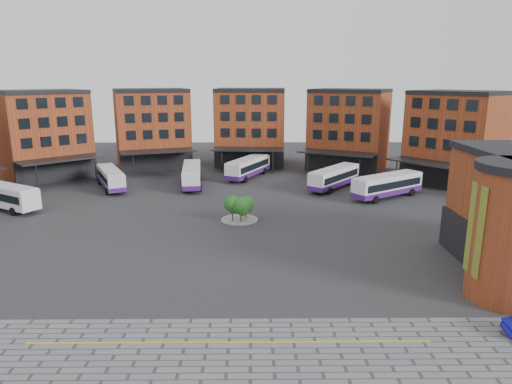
{
  "coord_description": "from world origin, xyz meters",
  "views": [
    {
      "loc": [
        3.51,
        -40.01,
        16.48
      ],
      "look_at": [
        3.96,
        9.82,
        4.0
      ],
      "focal_mm": 32.0,
      "sensor_mm": 36.0,
      "label": 1
    }
  ],
  "objects_px": {
    "bus_d": "(248,167)",
    "bus_f": "(387,185)",
    "bus_e": "(334,177)",
    "bus_a": "(4,195)",
    "bus_c": "(192,175)",
    "tree_island": "(240,207)",
    "bus_b": "(111,178)"
  },
  "relations": [
    {
      "from": "bus_a",
      "to": "bus_c",
      "type": "bearing_deg",
      "value": -29.35
    },
    {
      "from": "bus_b",
      "to": "bus_d",
      "type": "xyz_separation_m",
      "value": [
        20.98,
        7.82,
        0.15
      ]
    },
    {
      "from": "bus_c",
      "to": "bus_e",
      "type": "bearing_deg",
      "value": -10.89
    },
    {
      "from": "bus_b",
      "to": "bus_f",
      "type": "xyz_separation_m",
      "value": [
        40.74,
        -5.81,
        0.13
      ]
    },
    {
      "from": "bus_c",
      "to": "bus_e",
      "type": "height_order",
      "value": "bus_c"
    },
    {
      "from": "bus_c",
      "to": "bus_f",
      "type": "relative_size",
      "value": 1.05
    },
    {
      "from": "bus_c",
      "to": "bus_d",
      "type": "distance_m",
      "value": 10.77
    },
    {
      "from": "bus_c",
      "to": "bus_d",
      "type": "height_order",
      "value": "bus_d"
    },
    {
      "from": "tree_island",
      "to": "bus_c",
      "type": "distance_m",
      "value": 19.9
    },
    {
      "from": "bus_d",
      "to": "bus_c",
      "type": "bearing_deg",
      "value": -118.91
    },
    {
      "from": "bus_e",
      "to": "bus_f",
      "type": "bearing_deg",
      "value": -1.91
    },
    {
      "from": "bus_b",
      "to": "bus_e",
      "type": "distance_m",
      "value": 34.2
    },
    {
      "from": "bus_d",
      "to": "bus_f",
      "type": "distance_m",
      "value": 24.01
    },
    {
      "from": "tree_island",
      "to": "bus_b",
      "type": "distance_m",
      "value": 26.14
    },
    {
      "from": "bus_a",
      "to": "bus_b",
      "type": "distance_m",
      "value": 15.2
    },
    {
      "from": "bus_a",
      "to": "bus_f",
      "type": "bearing_deg",
      "value": -52.92
    },
    {
      "from": "bus_d",
      "to": "bus_e",
      "type": "distance_m",
      "value": 15.46
    },
    {
      "from": "bus_c",
      "to": "bus_d",
      "type": "xyz_separation_m",
      "value": [
        8.79,
        6.22,
        0.03
      ]
    },
    {
      "from": "bus_d",
      "to": "bus_f",
      "type": "bearing_deg",
      "value": -8.79
    },
    {
      "from": "bus_d",
      "to": "bus_f",
      "type": "relative_size",
      "value": 1.05
    },
    {
      "from": "bus_d",
      "to": "bus_e",
      "type": "xyz_separation_m",
      "value": [
        13.23,
        -8.01,
        -0.07
      ]
    },
    {
      "from": "bus_b",
      "to": "bus_c",
      "type": "relative_size",
      "value": 0.92
    },
    {
      "from": "bus_a",
      "to": "bus_f",
      "type": "relative_size",
      "value": 0.98
    },
    {
      "from": "bus_b",
      "to": "bus_e",
      "type": "xyz_separation_m",
      "value": [
        34.2,
        -0.18,
        0.08
      ]
    },
    {
      "from": "tree_island",
      "to": "bus_d",
      "type": "bearing_deg",
      "value": 88.11
    },
    {
      "from": "bus_a",
      "to": "bus_c",
      "type": "xyz_separation_m",
      "value": [
        22.51,
        12.75,
        -0.14
      ]
    },
    {
      "from": "bus_c",
      "to": "bus_f",
      "type": "bearing_deg",
      "value": -20.8
    },
    {
      "from": "bus_a",
      "to": "bus_d",
      "type": "relative_size",
      "value": 0.94
    },
    {
      "from": "bus_b",
      "to": "bus_c",
      "type": "xyz_separation_m",
      "value": [
        12.19,
        1.6,
        0.11
      ]
    },
    {
      "from": "bus_e",
      "to": "bus_f",
      "type": "relative_size",
      "value": 0.93
    },
    {
      "from": "tree_island",
      "to": "bus_f",
      "type": "bearing_deg",
      "value": 27.74
    },
    {
      "from": "bus_c",
      "to": "bus_e",
      "type": "xyz_separation_m",
      "value": [
        22.02,
        -1.79,
        -0.04
      ]
    }
  ]
}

